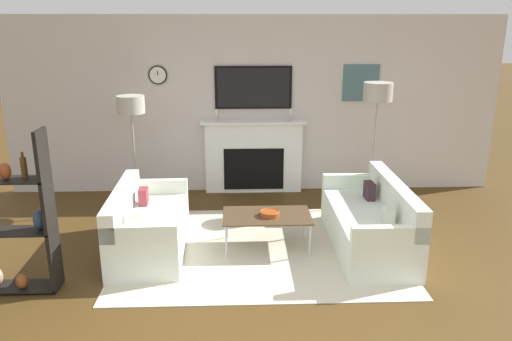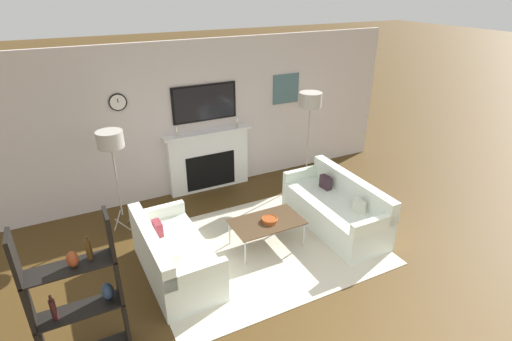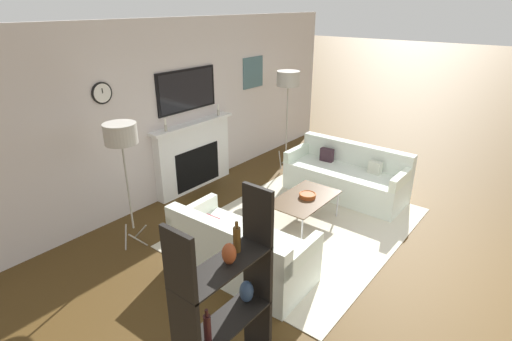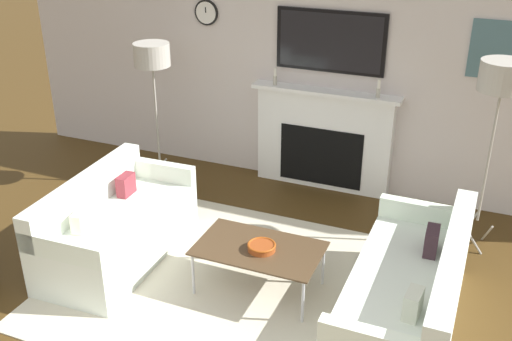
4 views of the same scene
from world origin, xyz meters
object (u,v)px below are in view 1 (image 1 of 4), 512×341
(floor_lamp_left, at_px, (131,106))
(decorative_bowl, at_px, (270,213))
(couch_left, at_px, (147,228))
(floor_lamp_right, at_px, (378,94))
(couch_right, at_px, (370,224))
(shelf_unit, at_px, (10,221))
(coffee_table, at_px, (267,217))

(floor_lamp_left, bearing_deg, decorative_bowl, -38.32)
(couch_left, relative_size, floor_lamp_right, 0.91)
(couch_right, relative_size, floor_lamp_left, 1.16)
(couch_right, xyz_separation_m, decorative_bowl, (-1.19, -0.00, 0.15))
(couch_right, bearing_deg, floor_lamp_right, 74.78)
(decorative_bowl, height_order, floor_lamp_right, floor_lamp_right)
(floor_lamp_left, distance_m, shelf_unit, 2.53)
(floor_lamp_right, bearing_deg, shelf_unit, -151.13)
(couch_right, distance_m, shelf_unit, 3.89)
(couch_left, distance_m, shelf_unit, 1.50)
(couch_left, distance_m, floor_lamp_left, 1.91)
(decorative_bowl, relative_size, floor_lamp_right, 0.13)
(coffee_table, relative_size, decorative_bowl, 4.38)
(couch_left, bearing_deg, couch_right, 0.02)
(coffee_table, height_order, decorative_bowl, decorative_bowl)
(floor_lamp_left, relative_size, floor_lamp_right, 0.91)
(decorative_bowl, distance_m, shelf_unit, 2.73)
(floor_lamp_right, bearing_deg, couch_left, -154.42)
(coffee_table, bearing_deg, couch_right, -1.13)
(couch_right, bearing_deg, coffee_table, 178.87)
(decorative_bowl, xyz_separation_m, floor_lamp_left, (-1.83, 1.44, 1.03))
(floor_lamp_left, xyz_separation_m, shelf_unit, (-0.75, -2.30, -0.73))
(couch_left, xyz_separation_m, decorative_bowl, (1.43, 0.00, 0.16))
(couch_right, xyz_separation_m, floor_lamp_right, (0.39, 1.44, 1.34))
(floor_lamp_left, height_order, shelf_unit, shelf_unit)
(decorative_bowl, xyz_separation_m, floor_lamp_right, (1.59, 1.44, 1.18))
(couch_left, height_order, floor_lamp_right, floor_lamp_right)
(decorative_bowl, bearing_deg, floor_lamp_left, 141.68)
(decorative_bowl, height_order, shelf_unit, shelf_unit)
(couch_right, bearing_deg, floor_lamp_left, 154.46)
(couch_left, height_order, shelf_unit, shelf_unit)
(shelf_unit, bearing_deg, floor_lamp_left, 71.87)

